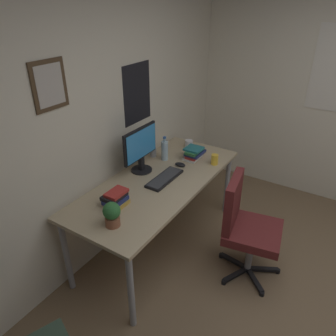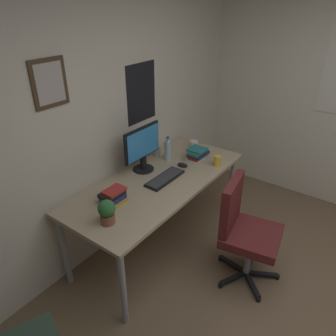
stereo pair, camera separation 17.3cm
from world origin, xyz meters
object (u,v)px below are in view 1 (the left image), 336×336
at_px(potted_plant, 112,214).
at_px(office_chair, 245,224).
at_px(coffee_mug_near, 189,144).
at_px(book_stack_right, 116,198).
at_px(keyboard, 165,178).
at_px(pen_cup, 153,151).
at_px(computer_mouse, 180,165).
at_px(coffee_mug_far, 215,159).
at_px(monitor, 141,148).
at_px(book_stack_left, 194,153).
at_px(water_bottle, 165,150).

bearing_deg(potted_plant, office_chair, -41.45).
relative_size(coffee_mug_near, book_stack_right, 0.61).
relative_size(keyboard, pen_cup, 2.15).
distance_m(computer_mouse, coffee_mug_far, 0.35).
relative_size(monitor, potted_plant, 2.36).
distance_m(monitor, pen_cup, 0.38).
bearing_deg(coffee_mug_near, keyboard, -168.34).
bearing_deg(keyboard, pen_cup, 46.84).
xyz_separation_m(computer_mouse, book_stack_right, (-0.84, 0.10, 0.04)).
distance_m(office_chair, coffee_mug_far, 0.74).
height_order(computer_mouse, pen_cup, pen_cup).
bearing_deg(coffee_mug_near, potted_plant, -172.81).
bearing_deg(coffee_mug_near, office_chair, -125.42).
height_order(computer_mouse, book_stack_left, book_stack_left).
xyz_separation_m(coffee_mug_near, pen_cup, (-0.38, 0.21, 0.01)).
relative_size(computer_mouse, potted_plant, 0.56).
relative_size(monitor, book_stack_left, 1.99).
bearing_deg(pen_cup, office_chair, -103.36).
xyz_separation_m(office_chair, potted_plant, (-0.83, 0.73, 0.34)).
relative_size(monitor, water_bottle, 1.82).
bearing_deg(book_stack_left, pen_cup, 113.97).
height_order(keyboard, pen_cup, pen_cup).
height_order(monitor, computer_mouse, monitor).
height_order(office_chair, monitor, monitor).
height_order(office_chair, computer_mouse, office_chair).
relative_size(coffee_mug_near, pen_cup, 0.62).
distance_m(water_bottle, pen_cup, 0.15).
distance_m(office_chair, computer_mouse, 0.85).
bearing_deg(water_bottle, monitor, 168.69).
distance_m(water_bottle, coffee_mug_far, 0.51).
distance_m(coffee_mug_far, pen_cup, 0.65).
relative_size(monitor, computer_mouse, 4.18).
bearing_deg(water_bottle, book_stack_left, -54.49).
xyz_separation_m(keyboard, book_stack_right, (-0.54, 0.11, 0.05)).
height_order(keyboard, coffee_mug_far, coffee_mug_far).
bearing_deg(computer_mouse, coffee_mug_near, 18.15).
relative_size(water_bottle, potted_plant, 1.29).
bearing_deg(computer_mouse, pen_cup, 83.25).
relative_size(monitor, keyboard, 1.07).
relative_size(office_chair, book_stack_right, 4.70).
xyz_separation_m(monitor, computer_mouse, (0.27, -0.27, -0.22)).
bearing_deg(keyboard, potted_plant, -177.18).
bearing_deg(potted_plant, coffee_mug_near, 7.19).
relative_size(pen_cup, book_stack_right, 0.99).
height_order(water_bottle, pen_cup, water_bottle).
bearing_deg(water_bottle, potted_plant, -166.84).
bearing_deg(office_chair, book_stack_right, 124.98).
xyz_separation_m(keyboard, coffee_mug_far, (0.52, -0.25, 0.04)).
bearing_deg(office_chair, coffee_mug_far, 48.80).
xyz_separation_m(monitor, pen_cup, (0.32, 0.08, -0.19)).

